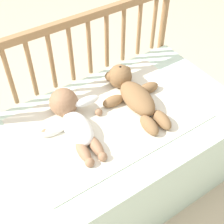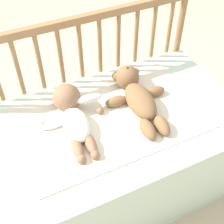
{
  "view_description": "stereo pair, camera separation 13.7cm",
  "coord_description": "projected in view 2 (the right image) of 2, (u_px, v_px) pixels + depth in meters",
  "views": [
    {
      "loc": [
        -0.53,
        -0.78,
        1.55
      ],
      "look_at": [
        0.0,
        0.01,
        0.57
      ],
      "focal_mm": 50.0,
      "sensor_mm": 36.0,
      "label": 1
    },
    {
      "loc": [
        -0.41,
        -0.85,
        1.55
      ],
      "look_at": [
        0.0,
        0.01,
        0.57
      ],
      "focal_mm": 50.0,
      "sensor_mm": 36.0,
      "label": 2
    }
  ],
  "objects": [
    {
      "name": "baby",
      "position": [
        72.0,
        114.0,
        1.38
      ],
      "size": [
        0.31,
        0.41,
        0.13
      ],
      "color": "white",
      "rests_on": "crib_mattress"
    },
    {
      "name": "crib_mattress",
      "position": [
        113.0,
        156.0,
        1.59
      ],
      "size": [
        1.21,
        0.69,
        0.51
      ],
      "color": "silver",
      "rests_on": "ground_plane"
    },
    {
      "name": "crib_rail",
      "position": [
        81.0,
        61.0,
        1.57
      ],
      "size": [
        1.21,
        0.04,
        0.85
      ],
      "color": "#997047",
      "rests_on": "ground_plane"
    },
    {
      "name": "blanket",
      "position": [
        110.0,
        118.0,
        1.42
      ],
      "size": [
        0.83,
        0.52,
        0.01
      ],
      "color": "silver",
      "rests_on": "crib_mattress"
    },
    {
      "name": "teddy_bear",
      "position": [
        137.0,
        95.0,
        1.46
      ],
      "size": [
        0.31,
        0.44,
        0.12
      ],
      "color": "olive",
      "rests_on": "crib_mattress"
    },
    {
      "name": "ground_plane",
      "position": [
        113.0,
        183.0,
        1.77
      ],
      "size": [
        12.0,
        12.0,
        0.0
      ],
      "primitive_type": "plane",
      "color": "#C6B293"
    }
  ]
}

